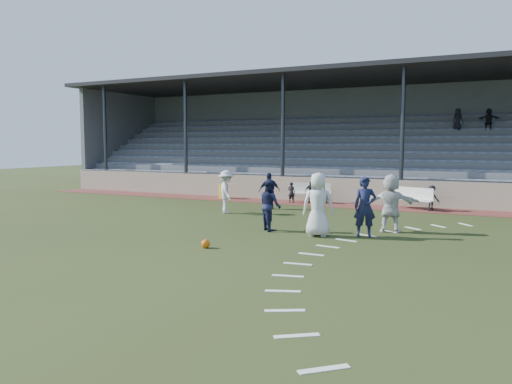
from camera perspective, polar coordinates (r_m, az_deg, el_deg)
ground at (r=14.36m, az=-4.46°, el=-6.03°), size 90.00×90.00×0.00m
cinder_track at (r=23.88m, az=8.56°, el=-1.44°), size 34.00×2.00×0.02m
retaining_wall at (r=24.81m, az=9.32°, el=0.18°), size 34.00×0.18×1.20m
bench_left at (r=24.59m, az=6.27°, el=0.14°), size 2.03×0.61×0.95m
bench_right at (r=22.96m, az=17.48°, el=-0.46°), size 1.98×1.27×0.95m
trash_bin at (r=26.29m, az=-3.74°, el=0.10°), size 0.47×0.47×0.76m
football at (r=13.92m, az=-5.78°, el=-5.90°), size 0.24×0.24×0.24m
player_white_lead at (r=15.59m, az=7.11°, el=-1.43°), size 1.11×0.87×1.99m
player_navy_lead at (r=15.77m, az=12.35°, el=-1.66°), size 0.80×0.66×1.87m
player_navy_mid at (r=16.57m, az=1.64°, el=-1.48°), size 1.05×1.04×1.71m
player_white_wing at (r=20.74m, az=-3.39°, el=0.03°), size 1.26×1.31×1.79m
player_navy_wing at (r=22.07m, az=1.54°, el=0.13°), size 1.00×0.85×1.61m
player_white_back at (r=16.81m, az=15.15°, el=-1.24°), size 1.82×0.77×1.90m
sub_left_near at (r=24.37m, az=4.08°, el=-0.04°), size 0.37×0.25×1.00m
sub_left_far at (r=24.26m, az=6.31°, el=0.01°), size 0.66×0.33×1.09m
sub_right at (r=22.80m, az=19.42°, el=-0.63°), size 0.79×0.60×1.08m
grandstand at (r=29.25m, az=12.10°, el=4.07°), size 34.60×9.00×6.61m
penalty_arc at (r=12.79m, az=11.75°, el=-7.53°), size 3.89×14.63×0.01m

